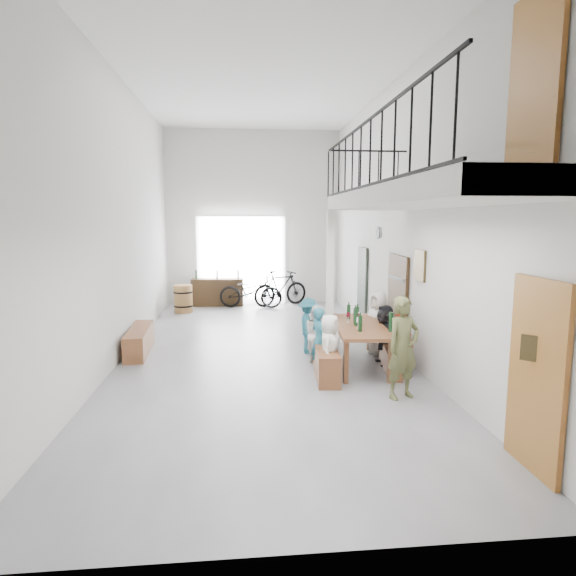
{
  "coord_description": "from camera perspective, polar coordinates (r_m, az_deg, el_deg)",
  "views": [
    {
      "loc": [
        -0.4,
        -9.54,
        2.7
      ],
      "look_at": [
        0.48,
        -0.5,
        1.41
      ],
      "focal_mm": 30.0,
      "sensor_mm": 36.0,
      "label": 1
    }
  ],
  "objects": [
    {
      "name": "oak_barrel",
      "position": [
        14.39,
        -12.31,
        -1.26
      ],
      "size": [
        0.55,
        0.55,
        0.81
      ],
      "color": "olive",
      "rests_on": "ground"
    },
    {
      "name": "serving_counter",
      "position": [
        15.37,
        -8.36,
        -0.49
      ],
      "size": [
        1.63,
        0.52,
        0.85
      ],
      "primitive_type": "cube",
      "rotation": [
        0.0,
        0.0,
        -0.05
      ],
      "color": "#382512",
      "rests_on": "ground"
    },
    {
      "name": "room_walls",
      "position": [
        9.58,
        -3.23,
        13.21
      ],
      "size": [
        12.0,
        12.0,
        12.0
      ],
      "color": "silver",
      "rests_on": "ground"
    },
    {
      "name": "side_bench",
      "position": [
        10.35,
        -17.2,
        -5.97
      ],
      "size": [
        0.49,
        1.79,
        0.5
      ],
      "primitive_type": "cube",
      "rotation": [
        0.0,
        0.0,
        0.06
      ],
      "color": "brown",
      "rests_on": "ground"
    },
    {
      "name": "bench_wall",
      "position": [
        9.15,
        11.9,
        -7.86
      ],
      "size": [
        0.55,
        1.82,
        0.42
      ],
      "primitive_type": "cube",
      "rotation": [
        0.0,
        0.0,
        -0.18
      ],
      "color": "brown",
      "rests_on": "ground"
    },
    {
      "name": "guest_right_c",
      "position": [
        9.84,
        10.65,
        -4.1
      ],
      "size": [
        0.57,
        0.72,
        1.28
      ],
      "primitive_type": "imported",
      "rotation": [
        0.0,
        0.0,
        -1.29
      ],
      "color": "white",
      "rests_on": "ground"
    },
    {
      "name": "right_wall_decor",
      "position": [
        8.33,
        16.34,
        1.18
      ],
      "size": [
        0.07,
        8.28,
        5.07
      ],
      "color": "#905B24",
      "rests_on": "ground"
    },
    {
      "name": "counter_bottles",
      "position": [
        15.31,
        -8.4,
        1.61
      ],
      "size": [
        1.37,
        0.14,
        0.28
      ],
      "color": "black",
      "rests_on": "serving_counter"
    },
    {
      "name": "potted_plant",
      "position": [
        11.18,
        9.39,
        -4.83
      ],
      "size": [
        0.47,
        0.43,
        0.44
      ],
      "primitive_type": "imported",
      "rotation": [
        0.0,
        0.0,
        -0.25
      ],
      "color": "#214F1D",
      "rests_on": "ground"
    },
    {
      "name": "guest_left_d",
      "position": [
        9.78,
        2.45,
        -4.49
      ],
      "size": [
        0.44,
        0.74,
        1.13
      ],
      "primitive_type": "imported",
      "rotation": [
        0.0,
        0.0,
        1.55
      ],
      "color": "#256B7D",
      "rests_on": "ground"
    },
    {
      "name": "guest_right_a",
      "position": [
        8.61,
        13.12,
        -6.29
      ],
      "size": [
        0.47,
        0.74,
        1.18
      ],
      "primitive_type": "imported",
      "rotation": [
        0.0,
        0.0,
        -1.29
      ],
      "color": "#BA3A20",
      "rests_on": "ground"
    },
    {
      "name": "floor",
      "position": [
        9.92,
        -3.07,
        -7.7
      ],
      "size": [
        12.0,
        12.0,
        0.0
      ],
      "primitive_type": "plane",
      "color": "slate",
      "rests_on": "ground"
    },
    {
      "name": "guest_left_b",
      "position": [
        8.62,
        3.75,
        -6.13
      ],
      "size": [
        0.42,
        0.5,
        1.16
      ],
      "primitive_type": "imported",
      "rotation": [
        0.0,
        0.0,
        1.96
      ],
      "color": "#256B7D",
      "rests_on": "ground"
    },
    {
      "name": "bench_inner",
      "position": [
        8.85,
        4.28,
        -7.9
      ],
      "size": [
        0.55,
        2.29,
        0.52
      ],
      "primitive_type": "cube",
      "rotation": [
        0.0,
        0.0,
        -0.08
      ],
      "color": "brown",
      "rests_on": "ground"
    },
    {
      "name": "tasting_table",
      "position": [
        8.95,
        8.43,
        -4.85
      ],
      "size": [
        1.03,
        2.2,
        0.79
      ],
      "rotation": [
        0.0,
        0.0,
        -0.07
      ],
      "color": "brown",
      "rests_on": "ground"
    },
    {
      "name": "guest_right_b",
      "position": [
        9.21,
        11.36,
        -5.44
      ],
      "size": [
        0.34,
        1.05,
        1.13
      ],
      "primitive_type": "imported",
      "rotation": [
        0.0,
        0.0,
        -1.56
      ],
      "color": "black",
      "rests_on": "ground"
    },
    {
      "name": "bicycle_far",
      "position": [
        15.13,
        -0.87,
        -0.03
      ],
      "size": [
        1.92,
        1.26,
        1.12
      ],
      "primitive_type": "imported",
      "rotation": [
        0.0,
        0.0,
        2.0
      ],
      "color": "black",
      "rests_on": "ground"
    },
    {
      "name": "guest_left_c",
      "position": [
        9.13,
        3.47,
        -5.48
      ],
      "size": [
        0.56,
        0.64,
        1.11
      ],
      "primitive_type": "imported",
      "rotation": [
        0.0,
        0.0,
        1.86
      ],
      "color": "white",
      "rests_on": "ground"
    },
    {
      "name": "guest_left_a",
      "position": [
        8.17,
        4.96,
        -7.05
      ],
      "size": [
        0.55,
        0.65,
        1.13
      ],
      "primitive_type": "imported",
      "rotation": [
        0.0,
        0.0,
        1.15
      ],
      "color": "white",
      "rests_on": "ground"
    },
    {
      "name": "host_standing",
      "position": [
        7.51,
        13.49,
        -6.91
      ],
      "size": [
        0.66,
        0.55,
        1.56
      ],
      "primitive_type": "imported",
      "rotation": [
        0.0,
        0.0,
        0.37
      ],
      "color": "brown",
      "rests_on": "ground"
    },
    {
      "name": "balcony",
      "position": [
        6.84,
        15.03,
        10.05
      ],
      "size": [
        1.52,
        5.62,
        4.0
      ],
      "color": "white",
      "rests_on": "ground"
    },
    {
      "name": "gateway_portal",
      "position": [
        15.53,
        -5.56,
        3.26
      ],
      "size": [
        2.8,
        0.08,
        2.8
      ],
      "primitive_type": "cube",
      "color": "white",
      "rests_on": "ground"
    },
    {
      "name": "tableware",
      "position": [
        8.94,
        8.01,
        -3.31
      ],
      "size": [
        0.28,
        1.13,
        0.35
      ],
      "color": "black",
      "rests_on": "tasting_table"
    },
    {
      "name": "bicycle_near",
      "position": [
        14.86,
        -4.45,
        -0.39
      ],
      "size": [
        2.04,
        1.05,
        1.02
      ],
      "primitive_type": "imported",
      "rotation": [
        0.0,
        0.0,
        1.37
      ],
      "color": "black",
      "rests_on": "ground"
    }
  ]
}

